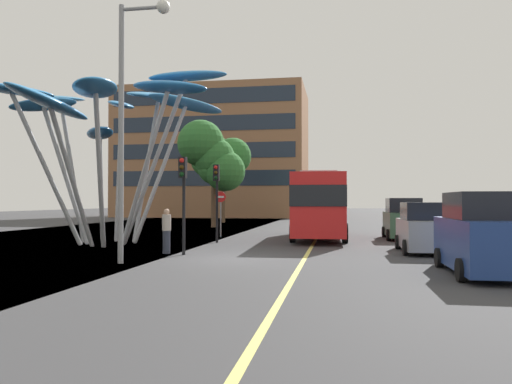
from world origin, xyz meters
name	(u,v)px	position (x,y,z in m)	size (l,w,h in m)	color
ground	(215,260)	(-0.66, 0.00, -0.05)	(120.00, 240.00, 0.10)	#38383A
red_bus	(319,202)	(2.66, 9.76, 1.97)	(2.99, 9.81, 3.60)	red
leaf_sculpture	(109,109)	(-6.89, 4.43, 6.35)	(11.20, 11.38, 8.16)	#9EA0A5
traffic_light_kerb_near	(183,184)	(-2.10, 0.78, 2.68)	(0.28, 0.42, 3.70)	black
traffic_light_kerb_far	(217,186)	(-2.19, 6.28, 2.76)	(0.28, 0.42, 3.81)	black
car_parked_near	(481,236)	(7.60, -2.58, 1.07)	(1.92, 4.44, 2.29)	navy
car_parked_mid	(425,229)	(7.09, 3.26, 0.94)	(2.03, 4.02, 1.99)	gray
car_parked_far	(403,220)	(7.10, 10.13, 1.02)	(1.99, 4.13, 2.19)	#2D5138
street_lamp	(132,99)	(-2.99, -1.92, 5.39)	(1.75, 0.44, 8.58)	gray
tree_pavement_near	(214,159)	(-5.67, 19.25, 5.23)	(5.17, 5.00, 8.19)	brown
tree_pavement_far	(218,157)	(-7.46, 27.75, 6.16)	(5.95, 4.63, 8.12)	brown
pedestrian	(166,231)	(-2.89, 1.18, 0.87)	(0.34, 0.34, 1.74)	#2D3342
no_entry_sign	(221,207)	(-2.88, 9.98, 1.71)	(0.60, 0.12, 2.57)	gray
backdrop_building	(215,154)	(-12.39, 45.71, 8.18)	(23.82, 12.53, 16.35)	#8E6042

